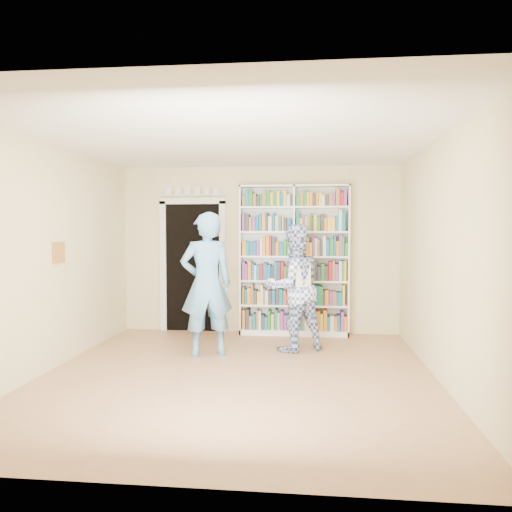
{
  "coord_description": "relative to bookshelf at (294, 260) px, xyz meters",
  "views": [
    {
      "loc": [
        0.82,
        -5.59,
        1.68
      ],
      "look_at": [
        0.12,
        0.9,
        1.33
      ],
      "focal_mm": 35.0,
      "sensor_mm": 36.0,
      "label": 1
    }
  ],
  "objects": [
    {
      "name": "man_blue",
      "position": [
        -1.12,
        -1.45,
        -0.25
      ],
      "size": [
        0.82,
        0.69,
        1.91
      ],
      "primitive_type": "imported",
      "rotation": [
        0.0,
        0.0,
        3.53
      ],
      "color": "#61A1D8",
      "rests_on": "floor"
    },
    {
      "name": "doorway",
      "position": [
        -1.68,
        0.13,
        -0.02
      ],
      "size": [
        1.1,
        0.08,
        2.43
      ],
      "color": "black",
      "rests_on": "floor"
    },
    {
      "name": "bookshelf",
      "position": [
        0.0,
        0.0,
        0.0
      ],
      "size": [
        1.73,
        0.32,
        2.38
      ],
      "rotation": [
        0.0,
        0.0,
        0.04
      ],
      "color": "white",
      "rests_on": "floor"
    },
    {
      "name": "wall_right",
      "position": [
        1.67,
        -2.34,
        0.15
      ],
      "size": [
        0.0,
        5.0,
        5.0
      ],
      "primitive_type": "plane",
      "rotation": [
        1.57,
        0.0,
        -1.57
      ],
      "color": "beige",
      "rests_on": "floor"
    },
    {
      "name": "wall_left",
      "position": [
        -2.83,
        -2.34,
        0.15
      ],
      "size": [
        0.0,
        5.0,
        5.0
      ],
      "primitive_type": "plane",
      "rotation": [
        1.57,
        0.0,
        1.57
      ],
      "color": "beige",
      "rests_on": "floor"
    },
    {
      "name": "paper_sheet",
      "position": [
        0.16,
        -1.26,
        -0.13
      ],
      "size": [
        0.2,
        0.12,
        0.32
      ],
      "primitive_type": "cube",
      "rotation": [
        0.0,
        0.0,
        0.55
      ],
      "color": "white",
      "rests_on": "man_plaid"
    },
    {
      "name": "ceiling",
      "position": [
        -0.58,
        -2.34,
        1.5
      ],
      "size": [
        5.0,
        5.0,
        0.0
      ],
      "primitive_type": "plane",
      "rotation": [
        3.14,
        0.0,
        0.0
      ],
      "color": "white",
      "rests_on": "wall_back"
    },
    {
      "name": "wall_back",
      "position": [
        -0.58,
        0.16,
        0.15
      ],
      "size": [
        4.5,
        0.0,
        4.5
      ],
      "primitive_type": "plane",
      "rotation": [
        1.57,
        0.0,
        0.0
      ],
      "color": "beige",
      "rests_on": "floor"
    },
    {
      "name": "floor",
      "position": [
        -0.58,
        -2.34,
        -1.2
      ],
      "size": [
        5.0,
        5.0,
        0.0
      ],
      "primitive_type": "plane",
      "color": "#A3744F",
      "rests_on": "ground"
    },
    {
      "name": "wall_art",
      "position": [
        -2.81,
        -2.14,
        0.2
      ],
      "size": [
        0.03,
        0.25,
        0.25
      ],
      "primitive_type": "cube",
      "color": "brown",
      "rests_on": "wall_left"
    },
    {
      "name": "man_plaid",
      "position": [
        0.03,
        -1.04,
        -0.33
      ],
      "size": [
        1.07,
        0.99,
        1.75
      ],
      "primitive_type": "imported",
      "rotation": [
        0.0,
        0.0,
        3.64
      ],
      "color": "#34539F",
      "rests_on": "floor"
    }
  ]
}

